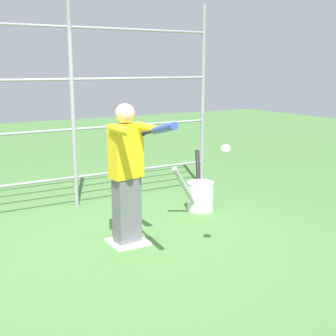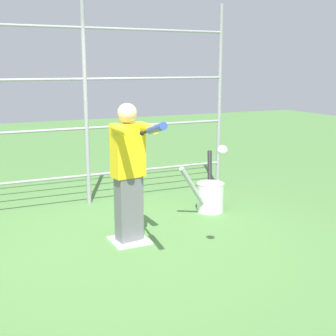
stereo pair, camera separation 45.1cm
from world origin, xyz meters
The scene contains 7 objects.
ground_plane centered at (0.00, 0.00, 0.00)m, with size 24.00×24.00×0.00m, color #4C7A3D.
home_plate centered at (0.00, 0.00, 0.01)m, with size 0.40×0.40×0.02m.
fence_backstop centered at (0.00, -1.60, 1.40)m, with size 4.26×0.06×2.80m.
batter centered at (0.00, 0.02, 0.82)m, with size 0.39×0.54×1.52m.
baseball_bat_swinging centered at (0.08, 0.89, 1.36)m, with size 0.19×0.82×0.22m.
softball_in_flight centered at (-0.59, 0.94, 1.13)m, with size 0.10×0.10×0.10m.
bat_bucket centered at (-1.35, -0.57, 0.22)m, with size 0.81×0.67×0.75m.
Camera 2 is at (1.70, 4.60, 1.90)m, focal length 50.00 mm.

